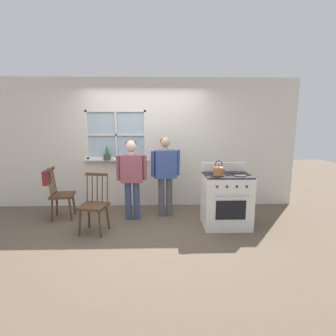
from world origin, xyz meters
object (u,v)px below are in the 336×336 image
object	(u,v)px
person_elderly_left	(132,172)
stove	(226,200)
person_teen_center	(165,170)
handbag	(47,177)
chair_by_window	(61,195)
chair_near_wall	(94,206)
kettle	(219,170)
potted_plant	(107,155)

from	to	relation	value
person_elderly_left	stove	distance (m)	1.76
person_teen_center	stove	bearing A→B (deg)	-38.50
person_teen_center	handbag	world-z (taller)	person_teen_center
stove	handbag	distance (m)	3.28
chair_by_window	chair_near_wall	xyz separation A→B (m)	(0.77, -0.65, 0.00)
chair_by_window	handbag	xyz separation A→B (m)	(-0.23, -0.03, 0.35)
handbag	chair_near_wall	bearing A→B (deg)	-31.59
person_teen_center	stove	distance (m)	1.25
person_elderly_left	kettle	size ratio (longest dim) A/B	6.01
person_elderly_left	stove	world-z (taller)	person_elderly_left
person_elderly_left	potted_plant	bearing A→B (deg)	125.32
person_teen_center	kettle	xyz separation A→B (m)	(0.87, -0.65, 0.11)
person_elderly_left	handbag	distance (m)	1.58
kettle	handbag	xyz separation A→B (m)	(-3.06, 0.54, -0.22)
chair_near_wall	handbag	size ratio (longest dim) A/B	3.17
chair_by_window	person_teen_center	distance (m)	2.01
chair_near_wall	person_teen_center	world-z (taller)	person_teen_center
kettle	potted_plant	xyz separation A→B (m)	(-2.08, 1.24, 0.11)
chair_near_wall	person_elderly_left	world-z (taller)	person_elderly_left
chair_near_wall	person_elderly_left	distance (m)	0.92
chair_by_window	stove	bearing A→B (deg)	-105.54
kettle	potted_plant	size ratio (longest dim) A/B	0.75
chair_by_window	chair_near_wall	size ratio (longest dim) A/B	1.00
person_elderly_left	stove	size ratio (longest dim) A/B	1.37
chair_by_window	person_teen_center	xyz separation A→B (m)	(1.96, 0.08, 0.46)
chair_near_wall	handbag	world-z (taller)	same
chair_by_window	person_teen_center	size ratio (longest dim) A/B	0.64
chair_by_window	person_elderly_left	distance (m)	1.41
person_elderly_left	kettle	distance (m)	1.57
chair_by_window	person_elderly_left	xyz separation A→B (m)	(1.34, -0.08, 0.45)
stove	kettle	size ratio (longest dim) A/B	4.39
chair_by_window	potted_plant	bearing A→B (deg)	-55.40
stove	handbag	xyz separation A→B (m)	(-3.24, 0.41, 0.33)
person_elderly_left	potted_plant	xyz separation A→B (m)	(-0.59, 0.75, 0.23)
chair_by_window	person_elderly_left	size ratio (longest dim) A/B	0.66
chair_by_window	person_teen_center	bearing A→B (deg)	-94.85
chair_by_window	kettle	bearing A→B (deg)	-108.64
potted_plant	handbag	size ratio (longest dim) A/B	1.07
person_elderly_left	kettle	bearing A→B (deg)	-21.09
person_elderly_left	person_teen_center	bearing A→B (deg)	11.78
person_elderly_left	handbag	world-z (taller)	person_elderly_left
person_teen_center	potted_plant	xyz separation A→B (m)	(-1.21, 0.59, 0.22)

